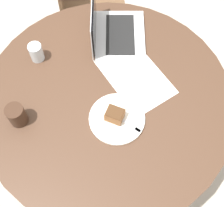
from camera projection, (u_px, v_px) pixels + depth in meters
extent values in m
plane|color=#B7AD9E|center=(109.00, 148.00, 2.08)|extent=(12.00, 12.00, 0.00)
cylinder|color=#4C3323|center=(109.00, 147.00, 2.07)|extent=(0.52, 0.52, 0.02)
cylinder|color=#4C3323|center=(108.00, 127.00, 1.76)|extent=(0.13, 0.13, 0.67)
cylinder|color=#4C3323|center=(107.00, 98.00, 1.44)|extent=(1.16, 1.16, 0.03)
cube|color=brown|center=(93.00, 1.00, 2.09)|extent=(0.45, 0.45, 0.02)
cube|color=brown|center=(117.00, 2.00, 2.39)|extent=(0.04, 0.04, 0.42)
cube|color=brown|center=(124.00, 42.00, 2.21)|extent=(0.04, 0.04, 0.42)
cube|color=brown|center=(67.00, 6.00, 2.37)|extent=(0.04, 0.04, 0.42)
cube|color=brown|center=(70.00, 47.00, 2.19)|extent=(0.04, 0.04, 0.42)
cube|color=white|center=(135.00, 76.00, 1.48)|extent=(0.43, 0.36, 0.00)
cylinder|color=silver|center=(117.00, 119.00, 1.37)|extent=(0.25, 0.25, 0.01)
cube|color=brown|center=(115.00, 115.00, 1.35)|extent=(0.09, 0.10, 0.05)
cube|color=#4D311C|center=(115.00, 112.00, 1.32)|extent=(0.09, 0.09, 0.00)
cube|color=silver|center=(124.00, 121.00, 1.36)|extent=(0.13, 0.12, 0.00)
cube|color=silver|center=(138.00, 130.00, 1.34)|extent=(0.04, 0.04, 0.00)
cylinder|color=#3D2619|center=(17.00, 115.00, 1.33)|extent=(0.08, 0.08, 0.10)
cylinder|color=silver|center=(36.00, 52.00, 1.49)|extent=(0.07, 0.07, 0.09)
cube|color=silver|center=(120.00, 36.00, 1.58)|extent=(0.36, 0.30, 0.02)
cube|color=black|center=(120.00, 34.00, 1.57)|extent=(0.28, 0.19, 0.00)
cube|color=silver|center=(93.00, 20.00, 1.48)|extent=(0.31, 0.07, 0.21)
cube|color=black|center=(94.00, 20.00, 1.48)|extent=(0.29, 0.06, 0.19)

